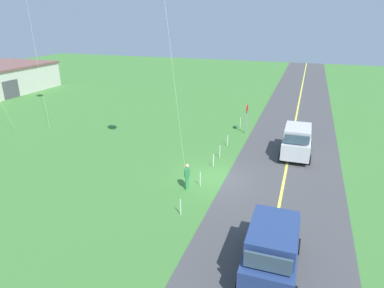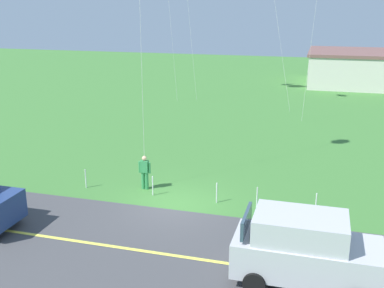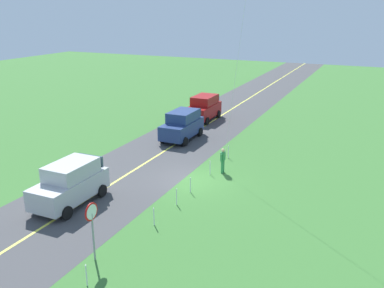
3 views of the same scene
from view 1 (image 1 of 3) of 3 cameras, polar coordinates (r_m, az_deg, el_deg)
name	(u,v)px [view 1 (image 1 of 3)]	position (r m, az deg, el deg)	size (l,w,h in m)	color
ground_plane	(217,179)	(21.37, 4.23, -5.94)	(120.00, 120.00, 0.10)	#3D7533
asphalt_road	(282,188)	(20.83, 15.01, -7.24)	(120.00, 7.00, 0.00)	#424244
road_centre_stripe	(282,188)	(20.83, 15.01, -7.23)	(120.00, 0.16, 0.00)	#E5E04C
car_suv_foreground	(297,141)	(25.44, 17.28, 0.56)	(4.40, 2.12, 2.24)	#B7B7BC
car_parked_west_near	(272,247)	(14.02, 13.36, -16.61)	(4.40, 2.12, 2.24)	navy
stop_sign	(247,113)	(29.21, 9.24, 5.15)	(0.76, 0.08, 2.56)	gray
person_adult_near	(187,176)	(19.68, -0.81, -5.37)	(0.58, 0.22, 1.60)	#338C4C
fence_post_0	(181,207)	(17.48, -1.95, -10.58)	(0.05, 0.05, 0.90)	silver
fence_post_1	(200,179)	(20.21, 1.39, -5.96)	(0.05, 0.05, 0.90)	silver
fence_post_2	(213,161)	(22.75, 3.62, -2.81)	(0.05, 0.05, 0.90)	silver
fence_post_3	(220,151)	(24.29, 4.72, -1.26)	(0.05, 0.05, 0.90)	silver
fence_post_4	(228,141)	(26.47, 6.02, 0.59)	(0.05, 0.05, 0.90)	silver
fence_post_5	(240,122)	(31.17, 8.16, 3.62)	(0.05, 0.05, 0.90)	silver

